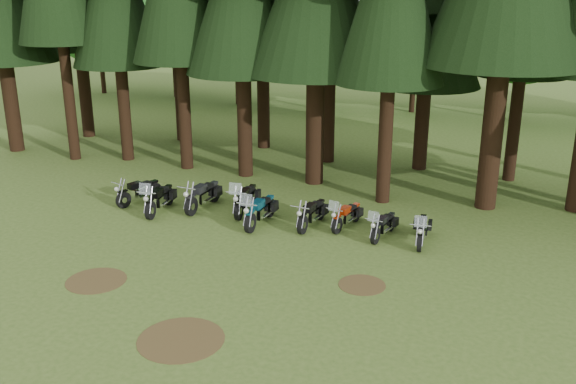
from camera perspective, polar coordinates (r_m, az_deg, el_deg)
name	(u,v)px	position (r m, az deg, el deg)	size (l,w,h in m)	color
ground	(217,269)	(20.15, -6.35, -6.80)	(120.00, 120.00, 0.00)	#425F20
decid_0	(99,15)	(51.52, -16.43, 14.86)	(8.00, 7.78, 10.00)	black
decid_1	(175,17)	(48.59, -10.04, 15.05)	(7.91, 7.69, 9.88)	black
decid_2	(239,33)	(45.22, -4.35, 13.91)	(6.72, 6.53, 8.40)	black
decid_3	(321,42)	(43.53, 2.92, 13.17)	(6.12, 5.95, 7.65)	black
decid_4	(419,46)	(43.25, 11.58, 12.61)	(5.93, 5.76, 7.41)	black
decid_5	(533,19)	(41.95, 20.96, 14.18)	(8.45, 8.21, 10.56)	black
dirt_patch_0	(96,281)	(20.11, -16.68, -7.55)	(1.80, 1.80, 0.01)	#4C3D1E
dirt_patch_1	(362,285)	(19.16, 6.59, -8.20)	(1.40, 1.40, 0.01)	#4C3D1E
dirt_patch_2	(181,339)	(16.63, -9.49, -12.80)	(2.20, 2.20, 0.01)	#4C3D1E
motorcycle_0	(139,192)	(26.24, -13.09, 0.00)	(0.85, 2.12, 0.89)	black
motorcycle_1	(159,200)	(25.03, -11.36, -0.66)	(0.59, 2.41, 1.51)	black
motorcycle_2	(203,196)	(25.14, -7.57, -0.36)	(0.40, 2.45, 1.00)	black
motorcycle_3	(245,200)	(24.55, -3.80, -0.69)	(0.58, 2.45, 1.54)	black
motorcycle_4	(260,211)	(23.30, -2.51, -1.73)	(0.46, 2.45, 1.54)	black
motorcycle_5	(312,214)	(23.16, 2.13, -2.00)	(0.41, 2.23, 0.91)	black
motorcycle_6	(346,216)	(23.14, 5.22, -2.15)	(0.70, 2.06, 1.30)	black
motorcycle_7	(383,226)	(22.43, 8.47, -3.02)	(0.60, 2.00, 1.25)	black
motorcycle_8	(421,231)	(22.17, 11.78, -3.38)	(0.49, 2.15, 1.35)	black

